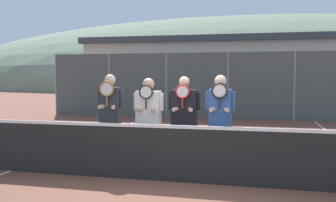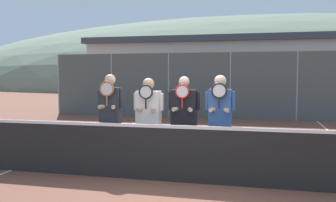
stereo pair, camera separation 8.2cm
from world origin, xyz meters
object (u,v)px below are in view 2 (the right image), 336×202
at_px(player_center_left, 148,115).
at_px(car_far_left, 156,94).
at_px(player_center_right, 184,116).
at_px(car_left_of_center, 264,96).
at_px(player_rightmost, 220,117).
at_px(player_leftmost, 110,113).

height_order(player_center_left, car_far_left, player_center_left).
distance_m(player_center_left, player_center_right, 0.70).
bearing_deg(car_left_of_center, car_far_left, 177.42).
distance_m(player_center_left, car_left_of_center, 11.24).
bearing_deg(car_far_left, player_rightmost, -68.69).
bearing_deg(player_center_right, car_left_of_center, 81.73).
distance_m(car_far_left, car_left_of_center, 5.32).
xyz_separation_m(player_leftmost, player_center_right, (1.47, 0.10, -0.02)).
bearing_deg(car_far_left, car_left_of_center, -2.58).
height_order(player_center_right, car_far_left, player_center_right).
bearing_deg(player_center_right, player_rightmost, -9.29).
distance_m(player_center_right, car_far_left, 11.81).
relative_size(player_rightmost, car_far_left, 0.40).
distance_m(player_leftmost, car_left_of_center, 11.49).
distance_m(player_leftmost, player_center_left, 0.77).
bearing_deg(player_leftmost, car_left_of_center, 74.55).
height_order(player_center_left, car_left_of_center, player_center_left).
bearing_deg(player_leftmost, player_rightmost, -0.27).
bearing_deg(player_leftmost, car_far_left, 101.26).
bearing_deg(player_rightmost, player_center_right, 170.71).
xyz_separation_m(player_center_left, car_left_of_center, (2.29, 11.00, -0.20)).
bearing_deg(player_leftmost, player_center_left, 5.26).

